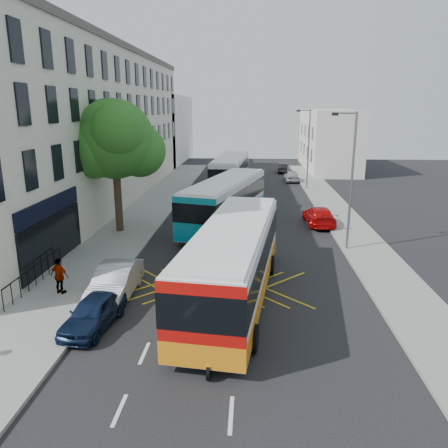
% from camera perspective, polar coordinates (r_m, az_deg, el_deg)
% --- Properties ---
extents(ground, '(120.00, 120.00, 0.00)m').
position_cam_1_polar(ground, '(15.87, 1.45, -16.89)').
color(ground, black).
rests_on(ground, ground).
extents(pavement_left, '(5.00, 70.00, 0.15)m').
position_cam_1_polar(pavement_left, '(30.97, -13.40, -0.94)').
color(pavement_left, gray).
rests_on(pavement_left, ground).
extents(pavement_right, '(3.00, 70.00, 0.15)m').
position_cam_1_polar(pavement_right, '(30.48, 16.77, -1.43)').
color(pavement_right, gray).
rests_on(pavement_right, ground).
extents(terrace_main, '(8.30, 45.00, 13.50)m').
position_cam_1_polar(terrace_main, '(40.64, -17.70, 12.07)').
color(terrace_main, beige).
rests_on(terrace_main, ground).
extents(terrace_far, '(8.00, 20.00, 10.00)m').
position_cam_1_polar(terrace_far, '(70.05, -8.57, 12.14)').
color(terrace_far, silver).
rests_on(terrace_far, ground).
extents(building_right, '(6.00, 18.00, 8.00)m').
position_cam_1_polar(building_right, '(62.51, 13.47, 10.64)').
color(building_right, silver).
rests_on(building_right, ground).
extents(street_tree, '(6.30, 5.70, 8.80)m').
position_cam_1_polar(street_tree, '(29.88, -14.17, 10.58)').
color(street_tree, '#382619').
rests_on(street_tree, pavement_left).
extents(lamp_near, '(1.45, 0.15, 8.00)m').
position_cam_1_polar(lamp_near, '(26.37, 16.18, 6.24)').
color(lamp_near, slate).
rests_on(lamp_near, pavement_right).
extents(lamp_far, '(1.45, 0.15, 8.00)m').
position_cam_1_polar(lamp_far, '(45.98, 10.87, 10.10)').
color(lamp_far, slate).
rests_on(lamp_far, pavement_right).
extents(railings, '(0.08, 5.60, 1.14)m').
position_cam_1_polar(railings, '(22.67, -23.45, -6.04)').
color(railings, black).
rests_on(railings, pavement_left).
extents(bus_near, '(4.37, 12.61, 3.48)m').
position_cam_1_polar(bus_near, '(19.26, 1.26, -4.88)').
color(bus_near, silver).
rests_on(bus_near, ground).
extents(bus_mid, '(5.83, 12.41, 3.40)m').
position_cam_1_polar(bus_mid, '(31.51, 0.20, 2.97)').
color(bus_mid, silver).
rests_on(bus_mid, ground).
extents(bus_far, '(3.69, 12.18, 3.38)m').
position_cam_1_polar(bus_far, '(46.40, 0.84, 6.88)').
color(bus_far, silver).
rests_on(bus_far, ground).
extents(motorbike, '(0.59, 1.98, 1.76)m').
position_cam_1_polar(motorbike, '(14.90, -1.69, -15.50)').
color(motorbike, black).
rests_on(motorbike, ground).
extents(parked_car_blue, '(1.96, 3.88, 1.27)m').
position_cam_1_polar(parked_car_blue, '(18.11, -16.67, -11.01)').
color(parked_car_blue, '#0D1A37').
rests_on(parked_car_blue, ground).
extents(parked_car_silver, '(1.60, 4.54, 1.49)m').
position_cam_1_polar(parked_car_silver, '(20.50, -14.02, -7.33)').
color(parked_car_silver, '#AAACB2').
rests_on(parked_car_silver, ground).
extents(red_hatchback, '(2.08, 4.69, 1.34)m').
position_cam_1_polar(red_hatchback, '(32.72, 12.31, 1.06)').
color(red_hatchback, '#C00808').
rests_on(red_hatchback, ground).
extents(distant_car_grey, '(2.77, 5.02, 1.33)m').
position_cam_1_polar(distant_car_grey, '(52.63, 1.49, 6.63)').
color(distant_car_grey, '#43464B').
rests_on(distant_car_grey, ground).
extents(distant_car_silver, '(1.55, 3.80, 1.29)m').
position_cam_1_polar(distant_car_silver, '(51.33, 8.82, 6.22)').
color(distant_car_silver, '#A2A6AA').
rests_on(distant_car_silver, ground).
extents(distant_car_dark, '(1.60, 3.70, 1.18)m').
position_cam_1_polar(distant_car_dark, '(58.27, 7.73, 7.25)').
color(distant_car_dark, black).
rests_on(distant_car_dark, ground).
extents(pedestrian_far, '(1.06, 0.72, 1.68)m').
position_cam_1_polar(pedestrian_far, '(21.23, -20.67, -6.38)').
color(pedestrian_far, gray).
rests_on(pedestrian_far, pavement_left).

